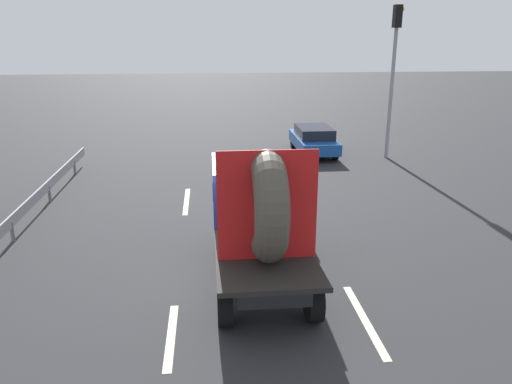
{
  "coord_description": "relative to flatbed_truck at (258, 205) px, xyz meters",
  "views": [
    {
      "loc": [
        -0.75,
        -10.33,
        5.32
      ],
      "look_at": [
        0.31,
        0.63,
        1.78
      ],
      "focal_mm": 34.83,
      "sensor_mm": 36.0,
      "label": 1
    }
  ],
  "objects": [
    {
      "name": "lane_dash_left_far",
      "position": [
        -1.86,
        5.28,
        -1.65
      ],
      "size": [
        0.16,
        2.71,
        0.01
      ],
      "primitive_type": "cube",
      "rotation": [
        0.0,
        0.0,
        1.57
      ],
      "color": "beige",
      "rests_on": "ground_plane"
    },
    {
      "name": "lane_dash_left_near",
      "position": [
        -1.86,
        -2.44,
        -1.65
      ],
      "size": [
        0.16,
        2.13,
        0.01
      ],
      "primitive_type": "cube",
      "rotation": [
        0.0,
        0.0,
        1.57
      ],
      "color": "beige",
      "rests_on": "ground_plane"
    },
    {
      "name": "traffic_light",
      "position": [
        6.82,
        10.54,
        2.48
      ],
      "size": [
        0.42,
        0.36,
        6.42
      ],
      "color": "gray",
      "rests_on": "ground_plane"
    },
    {
      "name": "lane_dash_right_near",
      "position": [
        1.86,
        -2.24,
        -1.65
      ],
      "size": [
        0.16,
        2.61,
        0.01
      ],
      "primitive_type": "cube",
      "rotation": [
        0.0,
        0.0,
        1.57
      ],
      "color": "beige",
      "rests_on": "ground_plane"
    },
    {
      "name": "ground_plane",
      "position": [
        -0.31,
        -0.09,
        -1.66
      ],
      "size": [
        120.0,
        120.0,
        0.0
      ],
      "primitive_type": "plane",
      "color": "#28282B"
    },
    {
      "name": "flatbed_truck",
      "position": [
        0.0,
        0.0,
        0.0
      ],
      "size": [
        2.02,
        5.03,
        3.29
      ],
      "color": "black",
      "rests_on": "ground_plane"
    },
    {
      "name": "lane_dash_right_far",
      "position": [
        1.86,
        5.75,
        -1.65
      ],
      "size": [
        0.16,
        2.69,
        0.01
      ],
      "primitive_type": "cube",
      "rotation": [
        0.0,
        0.0,
        1.57
      ],
      "color": "beige",
      "rests_on": "ground_plane"
    },
    {
      "name": "distant_sedan",
      "position": [
        3.72,
        11.55,
        -0.98
      ],
      "size": [
        1.66,
        3.88,
        1.26
      ],
      "color": "black",
      "rests_on": "ground_plane"
    },
    {
      "name": "guardrail",
      "position": [
        -6.35,
        4.05,
        -1.13
      ],
      "size": [
        0.1,
        13.24,
        0.71
      ],
      "color": "gray",
      "rests_on": "ground_plane"
    }
  ]
}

